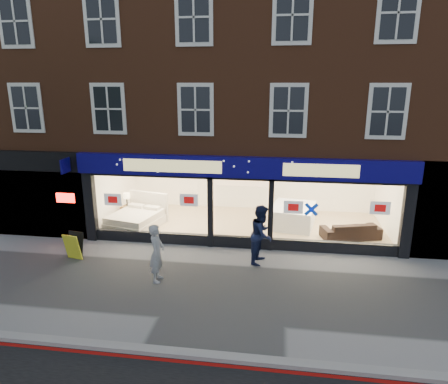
% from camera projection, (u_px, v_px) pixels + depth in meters
% --- Properties ---
extents(ground, '(120.00, 120.00, 0.00)m').
position_uv_depth(ground, '(229.00, 290.00, 11.26)').
color(ground, gray).
rests_on(ground, ground).
extents(kerb_line, '(60.00, 0.10, 0.01)m').
position_uv_depth(kerb_line, '(209.00, 364.00, 8.31)').
color(kerb_line, '#8C0A07').
rests_on(kerb_line, ground).
extents(kerb_stone, '(60.00, 0.25, 0.12)m').
position_uv_depth(kerb_stone, '(211.00, 356.00, 8.48)').
color(kerb_stone, gray).
rests_on(kerb_stone, ground).
extents(showroom_floor, '(11.00, 4.50, 0.10)m').
position_uv_depth(showroom_floor, '(245.00, 225.00, 16.26)').
color(showroom_floor, tan).
rests_on(showroom_floor, ground).
extents(building, '(19.00, 8.26, 10.30)m').
position_uv_depth(building, '(251.00, 56.00, 16.09)').
color(building, brown).
rests_on(building, ground).
extents(display_bed, '(2.17, 2.45, 1.19)m').
position_uv_depth(display_bed, '(137.00, 218.00, 15.86)').
color(display_bed, silver).
rests_on(display_bed, showroom_floor).
extents(bedside_table, '(0.56, 0.56, 0.55)m').
position_uv_depth(bedside_table, '(128.00, 212.00, 16.79)').
color(bedside_table, brown).
rests_on(bedside_table, showroom_floor).
extents(mattress_stack, '(1.94, 2.29, 0.80)m').
position_uv_depth(mattress_stack, '(293.00, 216.00, 15.99)').
color(mattress_stack, white).
rests_on(mattress_stack, showroom_floor).
extents(sofa, '(2.27, 1.38, 0.62)m').
position_uv_depth(sofa, '(351.00, 230.00, 14.69)').
color(sofa, black).
rests_on(sofa, showroom_floor).
extents(a_board, '(0.65, 0.49, 0.90)m').
position_uv_depth(a_board, '(74.00, 246.00, 13.17)').
color(a_board, yellow).
rests_on(a_board, ground).
extents(pedestrian_grey, '(0.44, 0.65, 1.75)m').
position_uv_depth(pedestrian_grey, '(157.00, 253.00, 11.61)').
color(pedestrian_grey, '#9FA1A6').
rests_on(pedestrian_grey, ground).
extents(pedestrian_blue, '(0.92, 1.08, 1.93)m').
position_uv_depth(pedestrian_blue, '(262.00, 234.00, 12.80)').
color(pedestrian_blue, '#161D3F').
rests_on(pedestrian_blue, ground).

